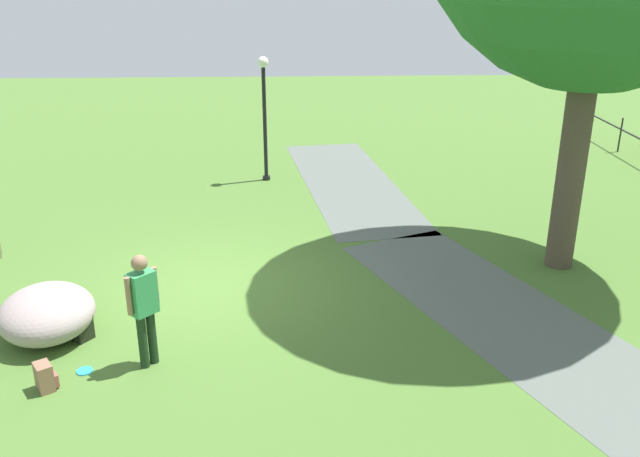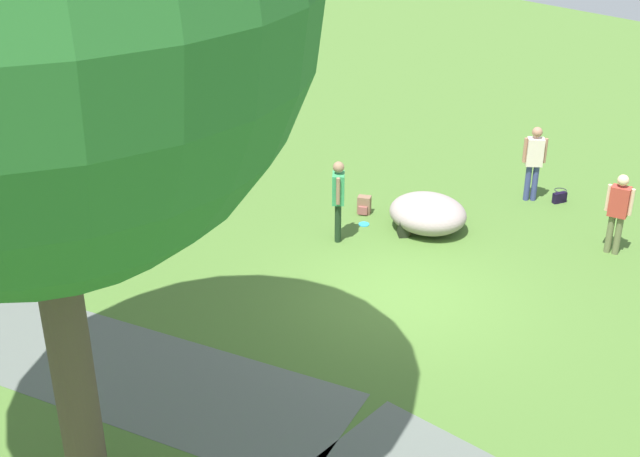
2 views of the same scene
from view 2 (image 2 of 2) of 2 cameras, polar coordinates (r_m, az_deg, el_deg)
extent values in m
plane|color=#486C2C|center=(15.34, 5.84, -4.65)|extent=(48.00, 48.00, 0.00)
cube|color=#575E57|center=(13.88, -14.10, -9.05)|extent=(8.26, 5.23, 0.01)
cylinder|color=#4F4333|center=(10.48, -16.65, -8.12)|extent=(0.51, 0.51, 4.24)
ellipsoid|color=gray|center=(17.65, 7.34, 1.03)|extent=(1.95, 1.80, 0.77)
cylinder|color=navy|center=(19.48, 13.93, 3.05)|extent=(0.13, 0.13, 0.85)
cylinder|color=navy|center=(19.51, 14.39, 3.03)|extent=(0.13, 0.13, 0.85)
cube|color=beige|center=(19.23, 14.40, 5.07)|extent=(0.43, 0.42, 0.63)
cylinder|color=#A9735A|center=(19.18, 13.77, 5.20)|extent=(0.08, 0.08, 0.56)
cylinder|color=#A9735A|center=(19.26, 15.06, 5.13)|extent=(0.08, 0.08, 0.56)
sphere|color=#A9735A|center=(19.07, 14.56, 6.36)|extent=(0.23, 0.23, 0.23)
cylinder|color=#636A42|center=(17.58, 19.09, -0.32)|extent=(0.13, 0.13, 0.82)
cylinder|color=#636A42|center=(17.56, 19.59, -0.43)|extent=(0.13, 0.13, 0.82)
cube|color=#AD392D|center=(17.28, 19.69, 1.74)|extent=(0.42, 0.34, 0.61)
cylinder|color=beige|center=(17.30, 19.00, 2.01)|extent=(0.08, 0.08, 0.54)
cylinder|color=beige|center=(17.24, 20.41, 1.69)|extent=(0.08, 0.08, 0.54)
sphere|color=beige|center=(17.11, 19.91, 3.10)|extent=(0.22, 0.22, 0.22)
cylinder|color=#1A301A|center=(17.16, 1.24, 0.61)|extent=(0.13, 0.13, 0.84)
cylinder|color=#1A301A|center=(17.02, 1.23, 0.37)|extent=(0.13, 0.13, 0.84)
cube|color=#339252|center=(16.78, 1.26, 2.75)|extent=(0.43, 0.42, 0.63)
cylinder|color=#906D52|center=(16.97, 1.28, 3.15)|extent=(0.08, 0.08, 0.56)
cylinder|color=#906D52|center=(16.57, 1.24, 2.55)|extent=(0.08, 0.08, 0.56)
sphere|color=#906D52|center=(16.61, 1.27, 4.20)|extent=(0.23, 0.23, 0.23)
cube|color=black|center=(19.65, 15.97, 2.03)|extent=(0.22, 0.34, 0.24)
torus|color=black|center=(19.58, 16.04, 2.51)|extent=(0.34, 0.34, 0.02)
cube|color=black|center=(17.44, 5.67, 0.12)|extent=(0.34, 0.33, 0.40)
cube|color=#2E2E17|center=(17.50, 6.08, -0.09)|extent=(0.19, 0.16, 0.18)
cube|color=#835F47|center=(18.37, 3.02, 1.62)|extent=(0.34, 0.32, 0.40)
cube|color=#934F4B|center=(18.29, 2.93, 1.23)|extent=(0.20, 0.16, 0.18)
cylinder|color=#28A1DF|center=(17.92, 3.00, 0.29)|extent=(0.23, 0.23, 0.02)
camera|label=1|loc=(21.66, -19.38, 18.48)|focal=38.04mm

